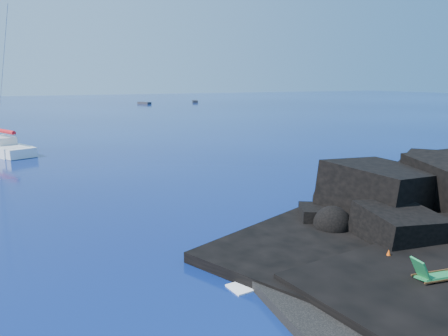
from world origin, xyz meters
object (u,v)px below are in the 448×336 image
(marker_cone, at_px, (388,256))
(distant_boat_a, at_px, (144,104))
(sailboat, at_px, (1,153))
(distant_boat_b, at_px, (195,102))
(deck_chair, at_px, (439,270))
(sunbather, at_px, (389,272))

(marker_cone, distance_m, distant_boat_a, 117.21)
(sailboat, xyz_separation_m, distant_boat_a, (36.90, 77.71, 0.00))
(sailboat, relative_size, marker_cone, 26.84)
(distant_boat_a, distance_m, distant_boat_b, 17.15)
(marker_cone, bearing_deg, distant_boat_b, 71.12)
(deck_chair, xyz_separation_m, distant_boat_b, (40.11, 119.41, -0.94))
(sailboat, relative_size, deck_chair, 8.00)
(sunbather, height_order, distant_boat_b, sunbather)
(deck_chair, bearing_deg, distant_boat_b, 80.41)
(sunbather, distance_m, marker_cone, 1.30)
(distant_boat_b, bearing_deg, sunbather, -89.97)
(sunbather, distance_m, distant_boat_b, 125.05)
(sunbather, bearing_deg, deck_chair, -60.07)
(sailboat, bearing_deg, marker_cone, -92.79)
(sailboat, height_order, deck_chair, sailboat)
(sailboat, distance_m, distant_boat_a, 86.03)
(deck_chair, relative_size, sunbather, 1.02)
(sailboat, xyz_separation_m, deck_chair, (13.79, -39.39, 0.94))
(marker_cone, relative_size, distant_boat_a, 0.11)
(distant_boat_a, relative_size, distant_boat_b, 0.96)
(distant_boat_b, bearing_deg, sailboat, -104.79)
(sunbather, relative_size, marker_cone, 3.29)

